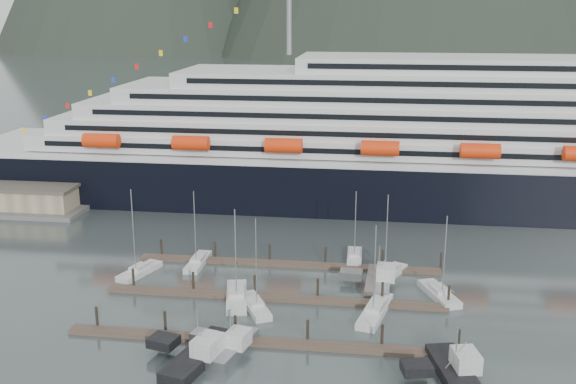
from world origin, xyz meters
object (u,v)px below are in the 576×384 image
sailboat_d (375,312)px  sailboat_h (439,294)px  cruise_ship (484,148)px  sailboat_f (354,257)px  sailboat_e (198,262)px  sailboat_c (237,297)px  sailboat_a (140,272)px  trawler_e (378,280)px  trawler_d (454,371)px  trawler_a (197,354)px  sailboat_g (388,275)px  trawler_b (230,346)px  sailboat_b (255,306)px

sailboat_d → sailboat_h: bearing=-39.1°
cruise_ship → sailboat_f: (-24.53, -34.95, -11.64)m
sailboat_e → sailboat_c: bearing=-143.2°
sailboat_a → trawler_e: (36.31, 0.41, 0.46)m
trawler_d → sailboat_a: bearing=48.5°
sailboat_a → cruise_ship: bearing=-32.2°
sailboat_a → trawler_a: 28.98m
sailboat_g → trawler_d: 28.97m
sailboat_c → trawler_b: (2.32, -14.51, 0.39)m
sailboat_e → sailboat_g: 30.00m
sailboat_a → sailboat_d: size_ratio=1.06×
sailboat_f → trawler_d: (12.38, -34.92, 0.48)m
sailboat_a → trawler_a: sailboat_a is taller
sailboat_e → trawler_a: sailboat_e is taller
sailboat_g → trawler_d: bearing=-140.0°
sailboat_h → trawler_e: bearing=50.3°
cruise_ship → sailboat_g: size_ratio=15.38×
sailboat_c → trawler_e: size_ratio=1.31×
sailboat_a → trawler_d: 51.01m
sailboat_e → sailboat_f: bearing=-76.2°
sailboat_h → trawler_b: 32.39m
sailboat_a → sailboat_b: sailboat_a is taller
trawler_e → sailboat_c: bearing=114.4°
sailboat_g → trawler_d: size_ratio=1.15×
sailboat_a → trawler_d: size_ratio=1.19×
sailboat_a → sailboat_d: (36.07, -9.30, -0.01)m
sailboat_d → sailboat_f: sailboat_d is taller
cruise_ship → sailboat_a: (-57.03, -45.61, -11.62)m
sailboat_b → sailboat_e: size_ratio=1.06×
sailboat_g → trawler_b: size_ratio=1.37×
trawler_e → sailboat_d: bearing=-178.7°
sailboat_b → sailboat_e: sailboat_b is taller
cruise_ship → sailboat_d: cruise_ship is taller
sailboat_a → trawler_b: sailboat_a is taller
sailboat_c → sailboat_d: 19.37m
cruise_ship → trawler_e: 50.96m
cruise_ship → trawler_d: bearing=-99.9°
sailboat_a → sailboat_h: (45.01, -2.37, -0.01)m
sailboat_d → trawler_a: bearing=139.6°
sailboat_h → trawler_b: sailboat_h is taller
sailboat_c → trawler_b: 14.70m
sailboat_c → sailboat_h: bearing=-91.8°
sailboat_h → sailboat_d: bearing=105.8°
sailboat_b → sailboat_c: bearing=24.9°
sailboat_c → trawler_a: sailboat_c is taller
trawler_b → trawler_e: bearing=-23.4°
cruise_ship → trawler_b: 78.17m
sailboat_g → sailboat_c: bearing=143.9°
trawler_b → trawler_e: 28.11m
sailboat_e → sailboat_g: sailboat_g is taller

